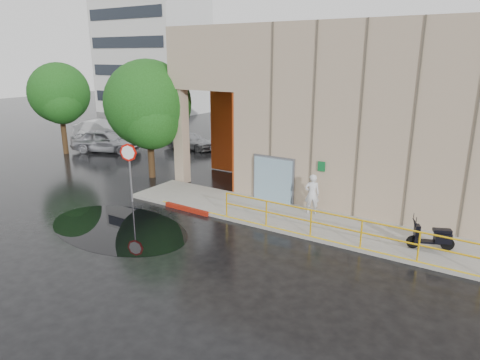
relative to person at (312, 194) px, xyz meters
The scene contains 15 objects.
ground 5.93m from the person, 114.13° to the right, with size 120.00×120.00×0.00m, color black.
sidewalk 2.04m from the person, 27.19° to the right, with size 20.00×3.00×0.15m, color gray.
building 7.04m from the person, 64.38° to the left, with size 20.00×10.17×8.00m.
guardrail 2.89m from the person, 49.47° to the right, with size 9.56×0.06×1.03m.
distant_building 38.45m from the person, 143.30° to the left, with size 12.00×8.08×15.00m.
person is the anchor object (origin of this frame).
scooter 5.03m from the person, 11.81° to the right, with size 1.62×1.08×1.23m.
stop_sign 8.42m from the person, 160.61° to the right, with size 0.82×0.29×2.80m.
red_curb 5.53m from the person, 154.69° to the right, with size 2.40×0.18×0.18m, color maroon.
puddle 8.10m from the person, 138.46° to the right, with size 6.70×4.12×0.01m, color black.
car_a 17.86m from the person, 167.28° to the left, with size 1.94×4.82×1.64m, color #B1B2B9.
car_b 23.36m from the person, 161.51° to the left, with size 1.56×4.46×1.47m, color silver.
car_c 15.40m from the person, 148.62° to the left, with size 1.67×4.10×1.19m, color #9A9CA0.
tree_near 10.38m from the person, behind, with size 4.71×4.71×6.49m.
tree_far 19.64m from the person, behind, with size 4.05×4.05×6.22m.
Camera 1 is at (9.06, -10.76, 6.66)m, focal length 32.00 mm.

